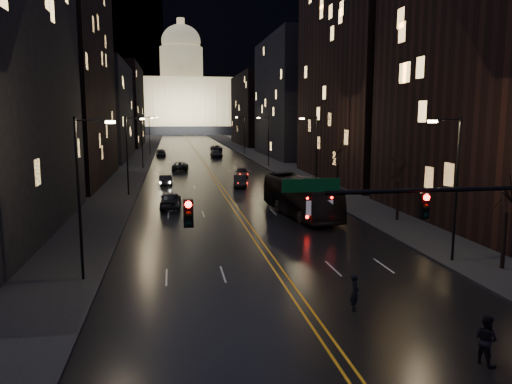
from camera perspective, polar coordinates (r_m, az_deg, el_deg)
name	(u,v)px	position (r m, az deg, el deg)	size (l,w,h in m)	color
ground	(333,349)	(20.62, 8.82, -17.36)	(900.00, 900.00, 0.00)	black
road	(193,147)	(147.94, -7.26, 5.12)	(20.00, 320.00, 0.02)	black
sidewalk_left	(144,147)	(148.03, -12.70, 5.01)	(8.00, 320.00, 0.16)	black
sidewalk_right	(240,146)	(149.16, -1.85, 5.24)	(8.00, 320.00, 0.16)	black
center_line	(193,147)	(147.94, -7.26, 5.13)	(0.62, 320.00, 0.01)	orange
building_left_mid	(56,78)	(73.26, -21.85, 11.97)	(12.00, 30.00, 28.00)	black
building_left_far	(98,111)	(110.57, -17.58, 8.79)	(12.00, 34.00, 20.00)	black
building_left_dist	(121,106)	(158.28, -15.22, 9.46)	(12.00, 40.00, 24.00)	black
building_right_near	(506,79)	(46.35, 26.68, 11.46)	(12.00, 26.00, 24.00)	black
building_right_tall	(368,43)	(73.43, 12.63, 16.29)	(12.00, 30.00, 38.00)	black
building_right_mid	(294,98)	(112.90, 4.35, 10.68)	(12.00, 34.00, 26.00)	black
building_right_dist	(257,110)	(159.86, 0.16, 9.39)	(12.00, 40.00, 22.00)	black
mountain_ridge	(229,43)	(404.09, -3.07, 16.63)	(520.00, 60.00, 130.00)	black
capitol	(182,100)	(267.73, -8.42, 10.33)	(90.00, 50.00, 58.50)	black
traffic_signal	(480,216)	(21.57, 24.23, -2.56)	(17.29, 0.45, 7.00)	black
streetlamp_right_near	(454,182)	(32.52, 21.69, 1.11)	(2.13, 0.25, 9.00)	black
streetlamp_left_near	(82,190)	(28.23, -19.25, 0.18)	(2.13, 0.25, 9.00)	black
streetlamp_right_mid	(315,149)	(60.08, 6.74, 4.87)	(2.13, 0.25, 9.00)	black
streetlamp_left_mid	(129,151)	(57.88, -14.35, 4.51)	(2.13, 0.25, 9.00)	black
streetlamp_right_far	(267,138)	(89.23, 1.31, 6.15)	(2.13, 0.25, 9.00)	black
streetlamp_left_far	(143,139)	(87.76, -12.77, 5.90)	(2.13, 0.25, 9.00)	black
streetlamp_right_dist	(244,133)	(118.81, -1.44, 6.78)	(2.13, 0.25, 9.00)	black
streetlamp_left_dist	(150,133)	(117.71, -11.99, 6.58)	(2.13, 0.25, 9.00)	black
tree_right_near	(508,195)	(32.16, 26.81, -0.29)	(2.40, 2.40, 6.65)	black
tree_right_mid	(399,169)	(44.11, 16.04, 2.50)	(2.40, 2.40, 6.65)	black
tree_right_far	(338,155)	(58.88, 9.32, 4.19)	(2.40, 2.40, 6.65)	black
bus	(300,197)	(45.58, 5.09, -0.52)	(2.95, 12.62, 3.51)	black
oncoming_car_a	(171,200)	(49.85, -9.74, -0.90)	(1.96, 4.87, 1.66)	black
oncoming_car_b	(165,180)	(66.16, -10.33, 1.33)	(1.51, 4.32, 1.42)	black
oncoming_car_c	(180,166)	(84.12, -8.66, 2.95)	(2.52, 5.46, 1.52)	black
oncoming_car_d	(161,152)	(115.86, -10.81, 4.46)	(2.24, 5.50, 1.60)	black
receding_car_a	(240,181)	(63.91, -1.84, 1.26)	(1.62, 4.64, 1.53)	black
receding_car_b	(242,172)	(73.58, -1.65, 2.24)	(1.83, 4.54, 1.55)	black
receding_car_c	(216,154)	(109.76, -4.56, 4.35)	(2.21, 5.43, 1.58)	black
receding_car_d	(216,148)	(130.80, -4.55, 5.03)	(2.52, 5.46, 1.52)	black
pedestrian_a	(355,293)	(24.11, 11.22, -11.22)	(0.64, 0.42, 1.76)	black
pedestrian_b	(486,340)	(20.76, 24.78, -15.06)	(0.91, 0.50, 1.88)	black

